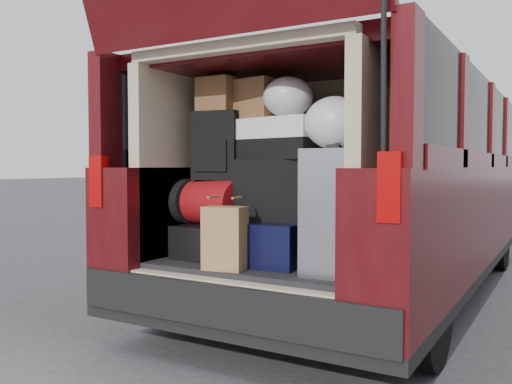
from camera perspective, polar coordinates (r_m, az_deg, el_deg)
ground at (r=3.20m, az=-0.14°, el=-17.53°), size 80.00×80.00×0.00m
minivan at (r=4.70m, az=11.41°, el=0.27°), size 1.90×5.35×2.77m
load_floor at (r=3.35m, az=2.30°, el=-11.68°), size 1.24×1.05×0.55m
black_hardshell at (r=3.37m, az=-4.06°, el=-5.10°), size 0.40×0.52×0.20m
navy_hardshell at (r=3.17m, az=1.90°, el=-5.17°), size 0.48×0.58×0.24m
silver_roller at (r=2.86m, az=8.76°, el=-2.02°), size 0.27×0.43×0.65m
kraft_bag at (r=2.93m, az=-3.29°, el=-4.87°), size 0.24×0.17×0.34m
red_duffel at (r=3.31m, az=-4.61°, el=-1.11°), size 0.46×0.34×0.27m
black_soft_case at (r=3.15m, az=2.60°, el=0.22°), size 0.50×0.31×0.35m
backpack at (r=3.34m, az=-3.97°, el=4.87°), size 0.31×0.22×0.42m
twotone_duffel at (r=3.17m, az=2.63°, el=5.59°), size 0.58×0.38×0.24m
grocery_sack_lower at (r=3.39m, az=-3.96°, el=10.14°), size 0.23×0.19×0.21m
grocery_sack_upper at (r=3.30m, az=0.29°, el=9.67°), size 0.27×0.24×0.24m
plastic_bag_center at (r=3.13m, az=3.38°, el=9.94°), size 0.30×0.28×0.23m
plastic_bag_right at (r=2.85m, az=8.26°, el=7.22°), size 0.36×0.35×0.27m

